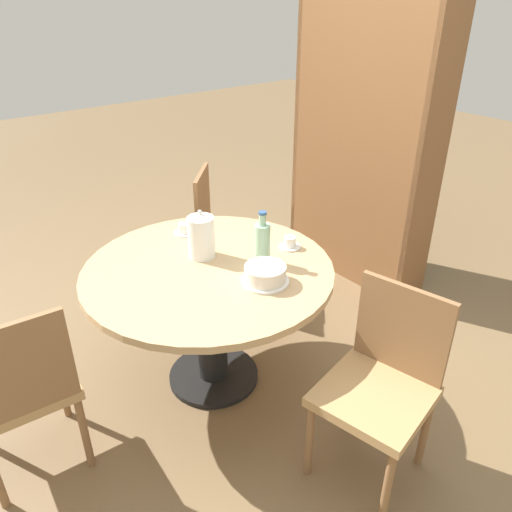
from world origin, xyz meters
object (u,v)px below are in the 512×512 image
object	(u,v)px
chair_b	(21,387)
coffee_pot	(201,236)
cup_a	(184,230)
water_bottle	(262,242)
bookshelf	(360,156)
cake_main	(265,275)
chair_c	(382,381)
chair_a	(224,229)
cup_b	(290,243)

from	to	relation	value
chair_b	coffee_pot	size ratio (longest dim) A/B	3.40
cup_a	water_bottle	bearing A→B (deg)	13.82
bookshelf	cake_main	xyz separation A→B (m)	(0.61, -1.35, -0.15)
bookshelf	coffee_pot	xyz separation A→B (m)	(0.22, -1.43, -0.07)
water_bottle	cake_main	bearing A→B (deg)	-35.75
chair_c	bookshelf	xyz separation A→B (m)	(-1.22, 1.23, 0.42)
cake_main	cup_a	bearing A→B (deg)	-178.55
chair_a	bookshelf	bearing A→B (deg)	-69.10
chair_a	cup_b	distance (m)	0.86
chair_a	cup_a	xyz separation A→B (m)	(0.31, -0.49, 0.26)
cup_a	cup_b	size ratio (longest dim) A/B	1.00
chair_b	water_bottle	xyz separation A→B (m)	(0.14, 1.16, 0.34)
water_bottle	cup_b	world-z (taller)	water_bottle
chair_a	coffee_pot	world-z (taller)	coffee_pot
chair_c	coffee_pot	size ratio (longest dim) A/B	3.40
cup_b	chair_b	bearing A→B (deg)	-94.67
cup_a	cup_b	world-z (taller)	same
chair_c	cake_main	xyz separation A→B (m)	(-0.61, -0.12, 0.27)
cup_b	bookshelf	bearing A→B (deg)	112.50
chair_c	bookshelf	size ratio (longest dim) A/B	0.46
water_bottle	cup_a	distance (m)	0.54
bookshelf	cup_a	size ratio (longest dim) A/B	16.57
bookshelf	coffee_pot	size ratio (longest dim) A/B	7.43
bookshelf	cup_b	bearing A→B (deg)	112.50
chair_b	chair_c	bearing A→B (deg)	146.81
chair_c	chair_b	bearing A→B (deg)	-139.34
water_bottle	chair_c	bearing A→B (deg)	0.48
coffee_pot	water_bottle	distance (m)	0.31
coffee_pot	water_bottle	xyz separation A→B (m)	(0.24, 0.19, -0.00)
chair_a	cake_main	world-z (taller)	chair_a
bookshelf	cup_a	xyz separation A→B (m)	(-0.06, -1.37, -0.16)
chair_b	bookshelf	world-z (taller)	bookshelf
chair_c	chair_a	bearing A→B (deg)	155.96
chair_a	bookshelf	world-z (taller)	bookshelf
cup_b	chair_a	bearing A→B (deg)	169.42
chair_b	chair_c	xyz separation A→B (m)	(0.91, 1.17, 0.00)
chair_a	water_bottle	xyz separation A→B (m)	(0.83, -0.36, 0.34)
chair_b	cup_b	xyz separation A→B (m)	(0.11, 1.37, 0.26)
chair_c	bookshelf	bearing A→B (deg)	123.21
coffee_pot	water_bottle	size ratio (longest dim) A/B	0.94
cake_main	chair_a	bearing A→B (deg)	154.38
chair_b	cup_b	world-z (taller)	chair_b
bookshelf	cup_b	xyz separation A→B (m)	(0.43, -1.03, -0.16)
chair_b	cup_b	distance (m)	1.40
bookshelf	cup_b	size ratio (longest dim) A/B	16.57
bookshelf	cake_main	world-z (taller)	bookshelf
cup_b	cup_a	bearing A→B (deg)	-145.17
chair_b	cake_main	size ratio (longest dim) A/B	3.88
chair_a	chair_c	size ratio (longest dim) A/B	1.00
chair_a	coffee_pot	size ratio (longest dim) A/B	3.40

